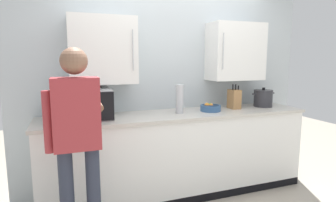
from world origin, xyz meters
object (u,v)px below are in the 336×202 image
thermos_flask (179,99)px  stock_pot (263,98)px  fruit_bowl (210,108)px  person_figure (77,134)px  microwave_oven (78,105)px  knife_block (234,99)px

thermos_flask → stock_pot: 1.16m
thermos_flask → stock_pot: (1.16, 0.05, -0.05)m
fruit_bowl → stock_pot: 0.78m
thermos_flask → person_figure: size_ratio=0.20×
microwave_oven → person_figure: size_ratio=0.37×
thermos_flask → knife_block: thermos_flask is taller
microwave_oven → stock_pot: (2.22, 0.01, -0.04)m
microwave_oven → fruit_bowl: 1.45m
microwave_oven → fruit_bowl: bearing=-1.9°
thermos_flask → stock_pot: size_ratio=0.97×
stock_pot → person_figure: size_ratio=0.20×
thermos_flask → person_figure: bearing=-150.1°
knife_block → thermos_flask: bearing=-176.0°
fruit_bowl → person_figure: 1.61m
knife_block → stock_pot: bearing=-0.1°
fruit_bowl → knife_block: size_ratio=0.78×
thermos_flask → person_figure: person_figure is taller
knife_block → stock_pot: (0.42, -0.00, -0.01)m
person_figure → microwave_oven: bearing=87.0°
microwave_oven → thermos_flask: size_ratio=1.88×
microwave_oven → person_figure: 0.69m
thermos_flask → fruit_bowl: 0.40m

